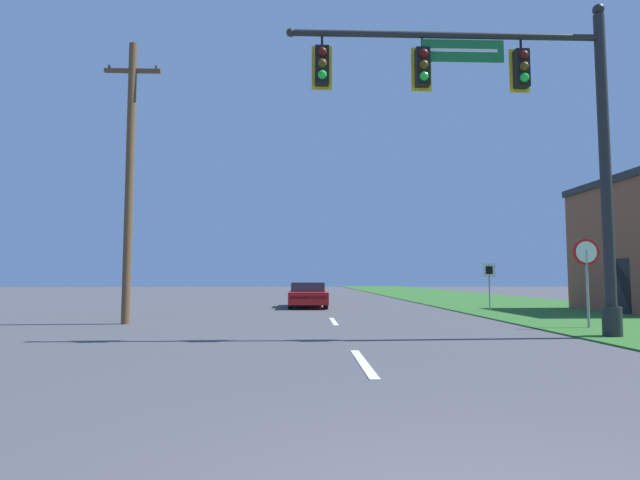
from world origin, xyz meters
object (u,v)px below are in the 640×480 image
at_px(signal_mast, 522,127).
at_px(car_ahead, 308,295).
at_px(utility_pole_near, 130,176).
at_px(route_sign_post, 489,276).
at_px(stop_sign, 586,263).

bearing_deg(signal_mast, car_ahead, 111.80).
bearing_deg(utility_pole_near, car_ahead, 56.50).
height_order(signal_mast, utility_pole_near, utility_pole_near).
xyz_separation_m(signal_mast, utility_pole_near, (-10.88, 4.07, -0.47)).
relative_size(signal_mast, route_sign_post, 4.07).
height_order(signal_mast, stop_sign, signal_mast).
bearing_deg(car_ahead, stop_sign, -53.85).
xyz_separation_m(car_ahead, stop_sign, (7.81, -10.69, 1.26)).
bearing_deg(stop_sign, car_ahead, 126.15).
distance_m(signal_mast, car_ahead, 14.49).
relative_size(route_sign_post, utility_pole_near, 0.23).
bearing_deg(car_ahead, utility_pole_near, -123.50).
height_order(stop_sign, utility_pole_near, utility_pole_near).
bearing_deg(car_ahead, signal_mast, -68.20).
height_order(car_ahead, stop_sign, stop_sign).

